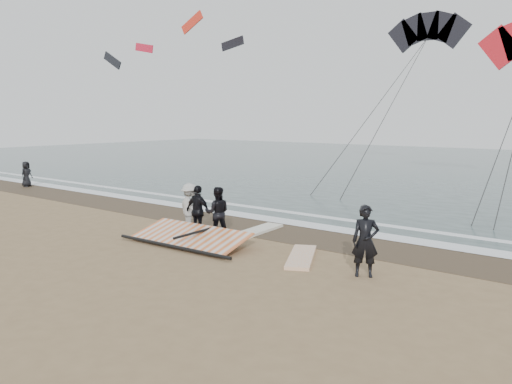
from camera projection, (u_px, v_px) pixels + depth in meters
ground at (228, 267)px, 13.63m from camera, size 120.00×120.00×0.00m
sea at (500, 169)px, 39.49m from camera, size 120.00×54.00×0.02m
wet_sand at (313, 236)px, 17.15m from camera, size 120.00×2.80×0.01m
foam_near at (333, 228)px, 18.25m from camera, size 120.00×0.90×0.01m
foam_far at (354, 221)px, 19.58m from camera, size 120.00×0.45×0.01m
man_main at (365, 241)px, 12.70m from camera, size 0.81×0.72×1.86m
board_white at (301, 257)px, 14.45m from camera, size 1.68×2.48×0.10m
board_cream at (257, 231)px, 17.76m from camera, size 0.82×2.55×0.10m
trio_cluster at (201, 210)px, 17.26m from camera, size 2.58×1.12×1.77m
sail_rig at (192, 238)px, 16.15m from camera, size 4.66×2.02×0.51m
kite_dark at (427, 34)px, 36.58m from camera, size 6.72×8.18×18.96m
distant_kites at (169, 44)px, 54.79m from camera, size 15.82×6.12×5.42m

